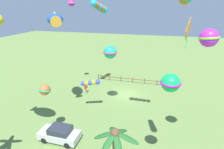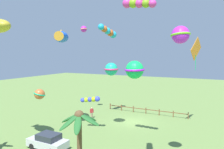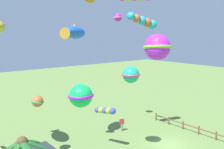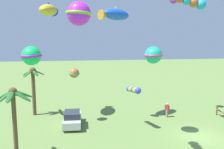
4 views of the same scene
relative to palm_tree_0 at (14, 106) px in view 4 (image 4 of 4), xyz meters
name	(u,v)px [view 4 (image 4 of 4)]	position (x,y,z in m)	size (l,w,h in m)	color
ground_plane	(200,138)	(2.20, -15.23, -4.10)	(120.00, 120.00, 0.00)	olive
palm_tree_0	(14,106)	(0.00, 0.00, 0.00)	(2.92, 2.78, 5.43)	brown
palm_tree_1	(33,82)	(10.53, 0.37, -0.32)	(2.56, 2.57, 5.37)	brown
parked_car_0	(72,119)	(6.45, -3.89, -3.35)	(3.92, 1.78, 1.51)	#BCBCC1
spectator_0	(167,110)	(7.96, -14.05, -3.29)	(0.40, 0.47, 1.59)	gray
kite_ball_0	(153,55)	(3.39, -11.09, 3.15)	(1.92, 1.93, 1.50)	#19BC90
kite_ball_2	(174,0)	(9.79, -14.99, 8.51)	(1.39, 1.39, 0.90)	#BA23C7
kite_tube_4	(134,90)	(5.39, -9.82, -0.35)	(2.23, 1.12, 0.76)	#3B47EC
kite_ball_5	(79,14)	(-5.20, -4.75, 6.15)	(1.90, 1.90, 1.23)	#C527F1
kite_fish_6	(114,14)	(8.35, -8.32, 6.84)	(3.16, 3.78, 1.57)	blue
kite_tube_7	(189,1)	(5.89, -15.07, 7.99)	(1.35, 3.54, 1.69)	#1DA6D3
kite_ball_8	(31,56)	(-2.92, -1.91, 3.82)	(1.77, 1.77, 1.15)	#13D15A
kite_ball_9	(74,73)	(7.62, -4.17, 1.02)	(1.56, 1.56, 1.01)	#C0622F
kite_fish_11	(49,10)	(9.88, -1.67, 7.30)	(3.82, 2.20, 1.50)	gold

